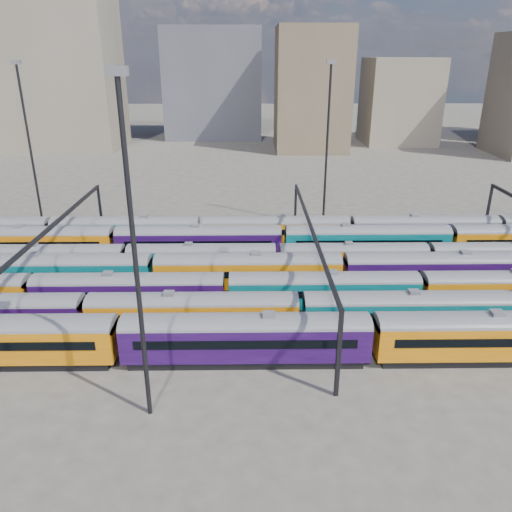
{
  "coord_description": "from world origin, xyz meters",
  "views": [
    {
      "loc": [
        2.92,
        -53.95,
        26.15
      ],
      "look_at": [
        3.7,
        3.53,
        3.0
      ],
      "focal_mm": 35.0,
      "sensor_mm": 36.0,
      "label": 1
    }
  ],
  "objects_px": {
    "rake_1": "(407,308)",
    "rake_2": "(324,287)",
    "mast_2": "(134,247)",
    "rake_0": "(118,334)"
  },
  "relations": [
    {
      "from": "rake_0",
      "to": "rake_1",
      "type": "xyz_separation_m",
      "value": [
        27.53,
        5.0,
        -0.19
      ]
    },
    {
      "from": "rake_0",
      "to": "mast_2",
      "type": "bearing_deg",
      "value": -60.95
    },
    {
      "from": "rake_0",
      "to": "mast_2",
      "type": "height_order",
      "value": "mast_2"
    },
    {
      "from": "rake_1",
      "to": "mast_2",
      "type": "relative_size",
      "value": 5.82
    },
    {
      "from": "rake_1",
      "to": "mast_2",
      "type": "xyz_separation_m",
      "value": [
        -23.64,
        -12.0,
        11.22
      ]
    },
    {
      "from": "rake_2",
      "to": "mast_2",
      "type": "distance_m",
      "value": 25.89
    },
    {
      "from": "rake_0",
      "to": "rake_1",
      "type": "height_order",
      "value": "rake_0"
    },
    {
      "from": "rake_0",
      "to": "rake_1",
      "type": "relative_size",
      "value": 0.92
    },
    {
      "from": "rake_1",
      "to": "rake_2",
      "type": "distance_m",
      "value": 9.16
    },
    {
      "from": "rake_1",
      "to": "rake_2",
      "type": "relative_size",
      "value": 1.01
    }
  ]
}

